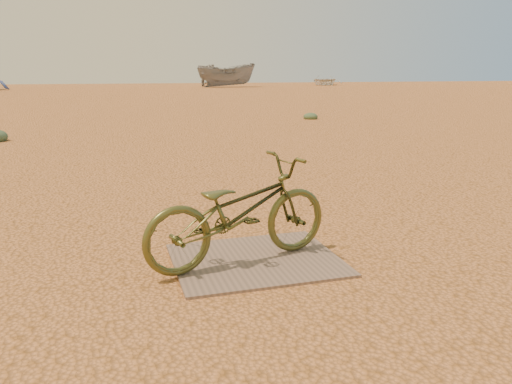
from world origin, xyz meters
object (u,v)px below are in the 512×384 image
object	(u,v)px
boat_mid_right	(227,75)
boat_far_right	(324,80)
plywood_board	(256,260)
bicycle	(239,211)

from	to	relation	value
boat_mid_right	boat_far_right	bearing A→B (deg)	-77.34
plywood_board	boat_mid_right	bearing A→B (deg)	76.75
plywood_board	bicycle	world-z (taller)	bicycle
boat_far_right	boat_mid_right	bearing A→B (deg)	-128.49
plywood_board	boat_mid_right	distance (m)	44.83
bicycle	plywood_board	bearing A→B (deg)	-94.58
plywood_board	boat_mid_right	world-z (taller)	boat_mid_right
bicycle	boat_far_right	size ratio (longest dim) A/B	0.32
bicycle	boat_far_right	bearing A→B (deg)	-38.85
plywood_board	bicycle	distance (m)	0.45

